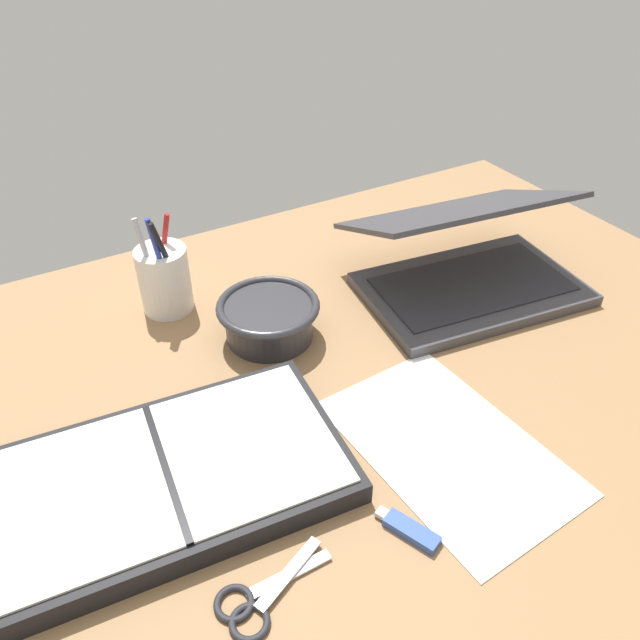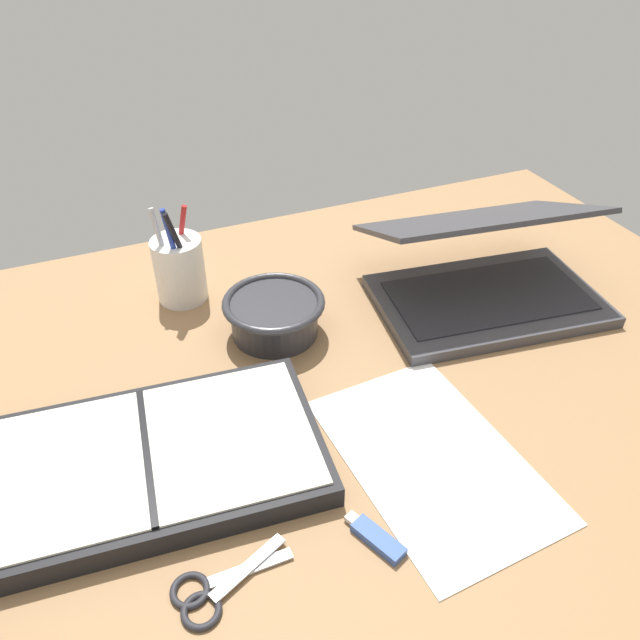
% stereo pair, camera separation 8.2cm
% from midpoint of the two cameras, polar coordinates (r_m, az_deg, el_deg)
% --- Properties ---
extents(desk_top, '(1.40, 1.00, 0.02)m').
position_cam_midpoint_polar(desk_top, '(0.82, -1.67, -7.93)').
color(desk_top, '#936D47').
rests_on(desk_top, ground).
extents(laptop, '(0.37, 0.31, 0.16)m').
position_cam_midpoint_polar(laptop, '(1.01, 11.01, 5.17)').
color(laptop, '#38383D').
rests_on(laptop, desk_top).
extents(bowl, '(0.15, 0.15, 0.06)m').
position_cam_midpoint_polar(bowl, '(0.90, -7.34, 0.11)').
color(bowl, '#2D2D33').
rests_on(bowl, desk_top).
extents(pen_cup, '(0.08, 0.08, 0.17)m').
position_cam_midpoint_polar(pen_cup, '(0.97, -16.42, 3.55)').
color(pen_cup, white).
rests_on(pen_cup, desk_top).
extents(planner, '(0.41, 0.26, 0.03)m').
position_cam_midpoint_polar(planner, '(0.74, -17.00, -13.77)').
color(planner, black).
rests_on(planner, desk_top).
extents(scissors, '(0.12, 0.07, 0.01)m').
position_cam_midpoint_polar(scissors, '(0.65, -10.11, -24.35)').
color(scissors, '#B7B7BC').
rests_on(scissors, desk_top).
extents(paper_sheet_front, '(0.21, 0.31, 0.00)m').
position_cam_midpoint_polar(paper_sheet_front, '(0.76, 8.58, -11.52)').
color(paper_sheet_front, white).
rests_on(paper_sheet_front, desk_top).
extents(usb_drive, '(0.04, 0.07, 0.01)m').
position_cam_midpoint_polar(usb_drive, '(0.68, 4.60, -18.77)').
color(usb_drive, '#33519E').
rests_on(usb_drive, desk_top).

